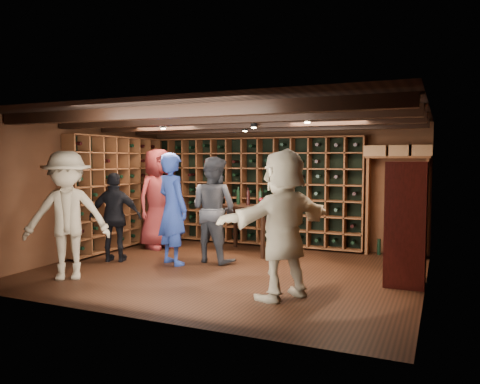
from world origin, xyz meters
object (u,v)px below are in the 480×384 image
at_px(guest_beige, 283,224).
at_px(tasting_table, 248,211).
at_px(display_cabinet, 405,226).
at_px(guest_red_floral, 158,199).
at_px(guest_woman_black, 115,217).
at_px(guest_khaki, 67,215).
at_px(man_grey_suit, 214,209).
at_px(man_blue_shirt, 172,209).

xyz_separation_m(guest_beige, tasting_table, (-1.57, 2.58, -0.17)).
relative_size(display_cabinet, guest_red_floral, 0.86).
distance_m(display_cabinet, guest_woman_black, 4.84).
height_order(guest_woman_black, guest_beige, guest_beige).
bearing_deg(guest_khaki, guest_beige, -29.06).
height_order(man_grey_suit, guest_woman_black, man_grey_suit).
height_order(guest_khaki, guest_beige, guest_beige).
xyz_separation_m(guest_red_floral, guest_beige, (3.43, -2.29, -0.04)).
relative_size(display_cabinet, guest_woman_black, 1.11).
relative_size(man_grey_suit, guest_red_floral, 0.92).
bearing_deg(guest_khaki, man_blue_shirt, 22.88).
bearing_deg(man_blue_shirt, man_grey_suit, -115.43).
bearing_deg(display_cabinet, man_grey_suit, 174.30).
bearing_deg(tasting_table, guest_red_floral, -153.52).
xyz_separation_m(man_blue_shirt, guest_beige, (2.38, -1.13, 0.01)).
bearing_deg(man_grey_suit, man_blue_shirt, 52.25).
bearing_deg(man_blue_shirt, display_cabinet, -153.14).
xyz_separation_m(man_blue_shirt, man_grey_suit, (0.56, 0.46, -0.03)).
bearing_deg(guest_red_floral, guest_woman_black, -162.89).
bearing_deg(tasting_table, guest_khaki, -103.04).
height_order(guest_red_floral, guest_khaki, guest_red_floral).
bearing_deg(display_cabinet, guest_woman_black, -175.62).
height_order(man_blue_shirt, guest_woman_black, man_blue_shirt).
bearing_deg(guest_woman_black, man_blue_shirt, 171.00).
xyz_separation_m(man_blue_shirt, guest_red_floral, (-1.06, 1.15, 0.05)).
height_order(man_grey_suit, guest_red_floral, guest_red_floral).
bearing_deg(man_grey_suit, guest_red_floral, -10.79).
relative_size(display_cabinet, man_blue_shirt, 0.91).
distance_m(display_cabinet, tasting_table, 3.25).
relative_size(guest_woman_black, tasting_table, 1.17).
height_order(man_grey_suit, guest_khaki, guest_khaki).
relative_size(guest_red_floral, guest_khaki, 1.05).
distance_m(guest_beige, tasting_table, 3.03).
bearing_deg(man_grey_suit, display_cabinet, -173.31).
distance_m(display_cabinet, man_grey_suit, 3.24).
bearing_deg(guest_khaki, man_grey_suit, 17.55).
bearing_deg(guest_beige, man_blue_shirt, -84.01).
xyz_separation_m(man_grey_suit, guest_woman_black, (-1.60, -0.69, -0.14)).
distance_m(guest_woman_black, tasting_table, 2.50).
xyz_separation_m(guest_khaki, tasting_table, (1.73, 2.95, -0.16)).
distance_m(man_grey_suit, tasting_table, 1.03).
distance_m(guest_red_floral, guest_woman_black, 1.40).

